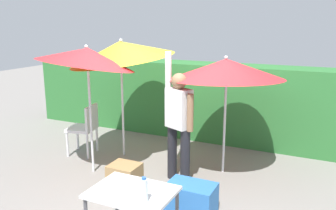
{
  "coord_description": "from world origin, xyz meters",
  "views": [
    {
      "loc": [
        2.15,
        -4.24,
        2.3
      ],
      "look_at": [
        0.0,
        0.3,
        1.1
      ],
      "focal_mm": 37.72,
      "sensor_mm": 36.0,
      "label": 1
    }
  ],
  "objects_px": {
    "crate_cardboard": "(125,177)",
    "bottle_water": "(144,190)",
    "cooler_box": "(191,198)",
    "folding_table": "(132,199)",
    "chair_plastic": "(85,126)",
    "umbrella_orange": "(87,57)",
    "umbrella_yellow": "(121,51)",
    "umbrella_rainbow": "(226,69)",
    "person_vendor": "(179,120)"
  },
  "relations": [
    {
      "from": "umbrella_rainbow",
      "to": "crate_cardboard",
      "type": "height_order",
      "value": "umbrella_rainbow"
    },
    {
      "from": "bottle_water",
      "to": "person_vendor",
      "type": "bearing_deg",
      "value": 104.57
    },
    {
      "from": "umbrella_yellow",
      "to": "person_vendor",
      "type": "height_order",
      "value": "umbrella_yellow"
    },
    {
      "from": "umbrella_yellow",
      "to": "person_vendor",
      "type": "bearing_deg",
      "value": -22.2
    },
    {
      "from": "umbrella_yellow",
      "to": "folding_table",
      "type": "distance_m",
      "value": 3.01
    },
    {
      "from": "umbrella_rainbow",
      "to": "cooler_box",
      "type": "bearing_deg",
      "value": -89.71
    },
    {
      "from": "person_vendor",
      "to": "folding_table",
      "type": "distance_m",
      "value": 1.81
    },
    {
      "from": "umbrella_orange",
      "to": "bottle_water",
      "type": "distance_m",
      "value": 2.64
    },
    {
      "from": "chair_plastic",
      "to": "umbrella_yellow",
      "type": "bearing_deg",
      "value": 20.49
    },
    {
      "from": "cooler_box",
      "to": "umbrella_orange",
      "type": "bearing_deg",
      "value": 165.26
    },
    {
      "from": "cooler_box",
      "to": "crate_cardboard",
      "type": "xyz_separation_m",
      "value": [
        -1.05,
        0.15,
        0.0
      ]
    },
    {
      "from": "cooler_box",
      "to": "chair_plastic",
      "type": "bearing_deg",
      "value": 156.62
    },
    {
      "from": "crate_cardboard",
      "to": "folding_table",
      "type": "relative_size",
      "value": 0.51
    },
    {
      "from": "crate_cardboard",
      "to": "bottle_water",
      "type": "distance_m",
      "value": 1.78
    },
    {
      "from": "crate_cardboard",
      "to": "bottle_water",
      "type": "xyz_separation_m",
      "value": [
        1.04,
        -1.3,
        0.63
      ]
    },
    {
      "from": "umbrella_yellow",
      "to": "bottle_water",
      "type": "height_order",
      "value": "umbrella_yellow"
    },
    {
      "from": "chair_plastic",
      "to": "crate_cardboard",
      "type": "xyz_separation_m",
      "value": [
        1.35,
        -0.88,
        -0.32
      ]
    },
    {
      "from": "umbrella_orange",
      "to": "chair_plastic",
      "type": "relative_size",
      "value": 2.35
    },
    {
      "from": "person_vendor",
      "to": "bottle_water",
      "type": "distance_m",
      "value": 1.96
    },
    {
      "from": "umbrella_yellow",
      "to": "person_vendor",
      "type": "relative_size",
      "value": 1.15
    },
    {
      "from": "folding_table",
      "to": "bottle_water",
      "type": "height_order",
      "value": "bottle_water"
    },
    {
      "from": "umbrella_orange",
      "to": "person_vendor",
      "type": "relative_size",
      "value": 1.11
    },
    {
      "from": "bottle_water",
      "to": "crate_cardboard",
      "type": "bearing_deg",
      "value": 128.76
    },
    {
      "from": "umbrella_orange",
      "to": "bottle_water",
      "type": "xyz_separation_m",
      "value": [
        1.84,
        -1.63,
        -0.97
      ]
    },
    {
      "from": "cooler_box",
      "to": "crate_cardboard",
      "type": "distance_m",
      "value": 1.06
    },
    {
      "from": "umbrella_yellow",
      "to": "crate_cardboard",
      "type": "xyz_separation_m",
      "value": [
        0.72,
        -1.12,
        -1.63
      ]
    },
    {
      "from": "crate_cardboard",
      "to": "bottle_water",
      "type": "bearing_deg",
      "value": -51.24
    },
    {
      "from": "bottle_water",
      "to": "chair_plastic",
      "type": "bearing_deg",
      "value": 137.66
    },
    {
      "from": "person_vendor",
      "to": "chair_plastic",
      "type": "distance_m",
      "value": 1.97
    },
    {
      "from": "chair_plastic",
      "to": "crate_cardboard",
      "type": "bearing_deg",
      "value": -33.18
    },
    {
      "from": "folding_table",
      "to": "chair_plastic",
      "type": "bearing_deg",
      "value": 136.88
    },
    {
      "from": "umbrella_orange",
      "to": "bottle_water",
      "type": "height_order",
      "value": "umbrella_orange"
    },
    {
      "from": "person_vendor",
      "to": "crate_cardboard",
      "type": "xyz_separation_m",
      "value": [
        -0.55,
        -0.6,
        -0.74
      ]
    },
    {
      "from": "umbrella_orange",
      "to": "umbrella_yellow",
      "type": "height_order",
      "value": "umbrella_yellow"
    },
    {
      "from": "umbrella_yellow",
      "to": "crate_cardboard",
      "type": "height_order",
      "value": "umbrella_yellow"
    },
    {
      "from": "umbrella_orange",
      "to": "folding_table",
      "type": "xyz_separation_m",
      "value": [
        1.63,
        -1.49,
        -1.17
      ]
    },
    {
      "from": "umbrella_rainbow",
      "to": "chair_plastic",
      "type": "height_order",
      "value": "umbrella_rainbow"
    },
    {
      "from": "person_vendor",
      "to": "chair_plastic",
      "type": "bearing_deg",
      "value": 171.54
    },
    {
      "from": "umbrella_rainbow",
      "to": "person_vendor",
      "type": "xyz_separation_m",
      "value": [
        -0.5,
        -0.58,
        -0.68
      ]
    },
    {
      "from": "crate_cardboard",
      "to": "cooler_box",
      "type": "bearing_deg",
      "value": -8.36
    },
    {
      "from": "umbrella_orange",
      "to": "crate_cardboard",
      "type": "xyz_separation_m",
      "value": [
        0.8,
        -0.33,
        -1.6
      ]
    },
    {
      "from": "crate_cardboard",
      "to": "chair_plastic",
      "type": "bearing_deg",
      "value": 146.82
    },
    {
      "from": "crate_cardboard",
      "to": "folding_table",
      "type": "bearing_deg",
      "value": -54.4
    },
    {
      "from": "chair_plastic",
      "to": "cooler_box",
      "type": "bearing_deg",
      "value": -23.38
    },
    {
      "from": "umbrella_yellow",
      "to": "cooler_box",
      "type": "height_order",
      "value": "umbrella_yellow"
    },
    {
      "from": "umbrella_yellow",
      "to": "crate_cardboard",
      "type": "relative_size",
      "value": 5.31
    },
    {
      "from": "person_vendor",
      "to": "bottle_water",
      "type": "bearing_deg",
      "value": -75.43
    },
    {
      "from": "folding_table",
      "to": "umbrella_yellow",
      "type": "bearing_deg",
      "value": 124.25
    },
    {
      "from": "umbrella_rainbow",
      "to": "umbrella_orange",
      "type": "xyz_separation_m",
      "value": [
        -1.84,
        -0.85,
        0.18
      ]
    },
    {
      "from": "cooler_box",
      "to": "folding_table",
      "type": "height_order",
      "value": "folding_table"
    }
  ]
}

